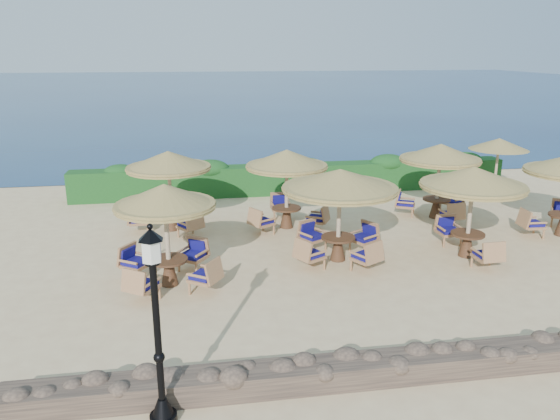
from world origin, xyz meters
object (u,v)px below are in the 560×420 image
object	(u,v)px
cafe_set_2	(473,188)
extra_parasol	(499,144)
cafe_set_1	(340,195)
cafe_set_3	(169,174)
cafe_set_4	(287,173)
lamp_post	(158,337)
cafe_set_5	(439,165)
cafe_set_0	(166,220)

from	to	relation	value
cafe_set_2	extra_parasol	bearing A→B (deg)	54.34
extra_parasol	cafe_set_1	size ratio (longest dim) A/B	0.74
cafe_set_3	cafe_set_4	world-z (taller)	same
extra_parasol	cafe_set_1	xyz separation A→B (m)	(-8.00, -5.61, -0.25)
lamp_post	cafe_set_1	size ratio (longest dim) A/B	1.02
cafe_set_1	lamp_post	bearing A→B (deg)	-125.76
extra_parasol	cafe_set_5	world-z (taller)	cafe_set_5
cafe_set_0	cafe_set_5	xyz separation A→B (m)	(9.16, 4.34, 0.17)
cafe_set_2	cafe_set_3	world-z (taller)	same
lamp_post	cafe_set_1	xyz separation A→B (m)	(4.60, 6.39, 0.37)
cafe_set_0	cafe_set_5	distance (m)	10.14
cafe_set_0	cafe_set_2	world-z (taller)	same
cafe_set_2	cafe_set_5	bearing A→B (deg)	78.70
cafe_set_2	cafe_set_5	world-z (taller)	same
cafe_set_1	cafe_set_2	size ratio (longest dim) A/B	1.09
extra_parasol	cafe_set_0	world-z (taller)	cafe_set_0
cafe_set_5	extra_parasol	bearing A→B (deg)	32.45
cafe_set_4	cafe_set_2	bearing A→B (deg)	-36.20
lamp_post	cafe_set_0	distance (m)	5.44
extra_parasol	cafe_set_4	size ratio (longest dim) A/B	0.87
lamp_post	cafe_set_1	distance (m)	7.89
cafe_set_3	cafe_set_5	size ratio (longest dim) A/B	0.99
cafe_set_0	cafe_set_4	bearing A→B (deg)	47.61
extra_parasol	cafe_set_4	bearing A→B (deg)	-164.53
lamp_post	cafe_set_5	size ratio (longest dim) A/B	1.17
cafe_set_5	cafe_set_1	bearing A→B (deg)	-143.06
cafe_set_0	cafe_set_5	size ratio (longest dim) A/B	0.96
cafe_set_0	extra_parasol	bearing A→B (deg)	27.39
extra_parasol	cafe_set_1	world-z (taller)	cafe_set_1
extra_parasol	lamp_post	bearing A→B (deg)	-136.40
cafe_set_2	lamp_post	bearing A→B (deg)	-143.92
cafe_set_1	cafe_set_4	bearing A→B (deg)	106.61
cafe_set_3	cafe_set_5	world-z (taller)	same
extra_parasol	cafe_set_3	xyz separation A→B (m)	(-12.73, -2.11, -0.27)
lamp_post	extra_parasol	size ratio (longest dim) A/B	1.38
cafe_set_3	cafe_set_5	bearing A→B (deg)	-0.71
lamp_post	cafe_set_3	world-z (taller)	lamp_post
lamp_post	cafe_set_4	xyz separation A→B (m)	(3.67, 9.53, 0.34)
cafe_set_5	cafe_set_3	bearing A→B (deg)	179.29
cafe_set_1	extra_parasol	bearing A→B (deg)	35.03
lamp_post	extra_parasol	distance (m)	17.41
cafe_set_2	cafe_set_5	size ratio (longest dim) A/B	1.05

